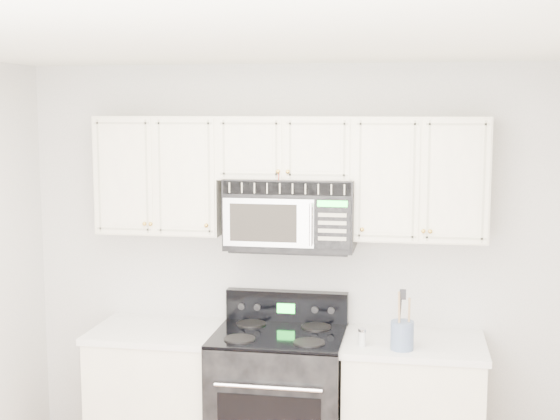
# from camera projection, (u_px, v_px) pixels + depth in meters

# --- Properties ---
(room) EXTENTS (3.51, 3.51, 2.61)m
(room) POSITION_uv_depth(u_px,v_px,m) (229.00, 343.00, 3.40)
(room) COLOR brown
(room) RESTS_ON ground
(base_cabinet_left) EXTENTS (0.86, 0.65, 0.92)m
(base_cabinet_left) POSITION_uv_depth(u_px,v_px,m) (162.00, 402.00, 5.05)
(base_cabinet_left) COLOR beige
(base_cabinet_left) RESTS_ON ground
(base_cabinet_right) EXTENTS (0.86, 0.65, 0.92)m
(base_cabinet_right) POSITION_uv_depth(u_px,v_px,m) (412.00, 419.00, 4.78)
(base_cabinet_right) COLOR beige
(base_cabinet_right) RESTS_ON ground
(range) EXTENTS (0.80, 0.73, 1.13)m
(range) POSITION_uv_depth(u_px,v_px,m) (279.00, 403.00, 4.89)
(range) COLOR black
(range) RESTS_ON ground
(upper_cabinets) EXTENTS (2.44, 0.37, 0.75)m
(upper_cabinets) POSITION_uv_depth(u_px,v_px,m) (288.00, 170.00, 4.87)
(upper_cabinets) COLOR beige
(upper_cabinets) RESTS_ON ground
(microwave) EXTENTS (0.80, 0.45, 0.44)m
(microwave) POSITION_uv_depth(u_px,v_px,m) (291.00, 213.00, 4.86)
(microwave) COLOR black
(microwave) RESTS_ON ground
(utensil_crock) EXTENTS (0.13, 0.13, 0.36)m
(utensil_crock) POSITION_uv_depth(u_px,v_px,m) (402.00, 335.00, 4.54)
(utensil_crock) COLOR slate
(utensil_crock) RESTS_ON base_cabinet_right
(shaker_salt) EXTENTS (0.04, 0.04, 0.11)m
(shaker_salt) POSITION_uv_depth(u_px,v_px,m) (362.00, 337.00, 4.60)
(shaker_salt) COLOR #BDBDBD
(shaker_salt) RESTS_ON base_cabinet_right
(shaker_pepper) EXTENTS (0.04, 0.04, 0.10)m
(shaker_pepper) POSITION_uv_depth(u_px,v_px,m) (362.00, 336.00, 4.64)
(shaker_pepper) COLOR #BDBDBD
(shaker_pepper) RESTS_ON base_cabinet_right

